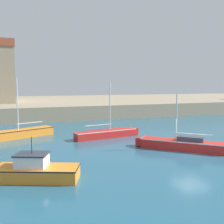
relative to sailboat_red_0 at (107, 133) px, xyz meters
name	(u,v)px	position (x,y,z in m)	size (l,w,h in m)	color
ground_plane	(191,153)	(3.85, -7.78, -0.42)	(200.00, 200.00, 0.00)	#235670
quay_seawall	(72,104)	(3.85, 32.24, 0.63)	(120.00, 40.00, 2.11)	gray
sailboat_red_0	(107,133)	(0.00, 0.00, 0.00)	(6.82, 2.05, 5.30)	red
sailboat_orange_2	(22,133)	(-7.71, 3.08, 0.03)	(6.51, 3.49, 5.77)	orange
sailboat_red_3	(181,144)	(3.73, -6.72, 0.05)	(5.55, 5.61, 4.47)	red
motorboat_orange_4	(33,170)	(-7.63, -9.29, 0.10)	(5.26, 3.28, 2.35)	orange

